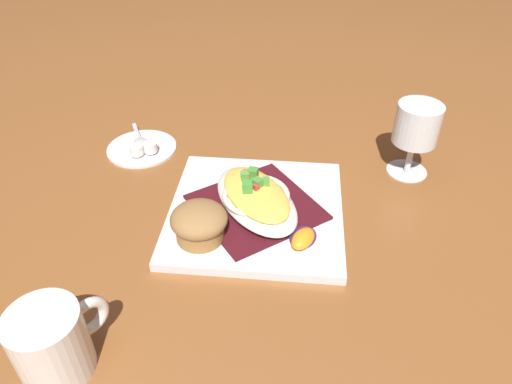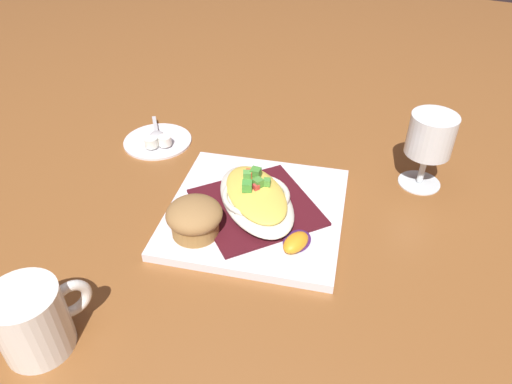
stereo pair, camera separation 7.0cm
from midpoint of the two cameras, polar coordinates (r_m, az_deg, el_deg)
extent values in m
plane|color=brown|center=(0.72, -2.75, -2.84)|extent=(2.60, 2.60, 0.00)
cube|color=white|center=(0.72, -2.77, -2.43)|extent=(0.30, 0.30, 0.01)
cube|color=#461018|center=(0.71, -2.79, -1.88)|extent=(0.23, 0.23, 0.00)
ellipsoid|color=silver|center=(0.70, -2.82, -1.02)|extent=(0.19, 0.19, 0.02)
torus|color=silver|center=(0.70, -2.85, -0.49)|extent=(0.14, 0.14, 0.01)
ellipsoid|color=#E2C54E|center=(0.70, -2.85, -0.32)|extent=(0.16, 0.16, 0.02)
cube|color=#DA492C|center=(0.71, -3.91, 2.00)|extent=(0.01, 0.01, 0.01)
cube|color=#CB3B36|center=(0.69, -2.97, 0.63)|extent=(0.01, 0.01, 0.01)
cube|color=#4D9539|center=(0.69, -2.66, 0.99)|extent=(0.02, 0.02, 0.01)
cube|color=#489436|center=(0.71, -3.15, 2.17)|extent=(0.01, 0.01, 0.01)
cube|color=green|center=(0.69, -3.93, 0.51)|extent=(0.02, 0.02, 0.01)
cube|color=#55A544|center=(0.71, -4.14, 1.83)|extent=(0.02, 0.02, 0.01)
cube|color=#4E9C3D|center=(0.70, -1.65, 1.16)|extent=(0.01, 0.01, 0.01)
cylinder|color=olive|center=(0.67, -9.64, -4.65)|extent=(0.07, 0.07, 0.02)
ellipsoid|color=olive|center=(0.65, -9.83, -3.30)|extent=(0.08, 0.08, 0.04)
ellipsoid|color=#4C0F23|center=(0.65, -9.90, -2.74)|extent=(0.03, 0.03, 0.01)
ellipsoid|color=#461D5B|center=(0.66, 2.60, -5.45)|extent=(0.05, 0.04, 0.01)
ellipsoid|color=orange|center=(0.65, 2.53, -5.66)|extent=(0.05, 0.04, 0.02)
cylinder|color=white|center=(0.57, -26.51, -15.98)|extent=(0.08, 0.08, 0.09)
torus|color=white|center=(0.58, -22.64, -13.67)|extent=(0.05, 0.03, 0.05)
cylinder|color=#4C2D14|center=(0.60, -25.72, -17.65)|extent=(0.07, 0.07, 0.02)
cylinder|color=white|center=(0.84, 15.15, 2.40)|extent=(0.07, 0.07, 0.00)
cylinder|color=white|center=(0.82, 15.48, 4.08)|extent=(0.01, 0.01, 0.06)
cylinder|color=white|center=(0.79, 16.20, 7.68)|extent=(0.07, 0.07, 0.06)
cylinder|color=silver|center=(0.80, 16.00, 6.69)|extent=(0.06, 0.06, 0.03)
cylinder|color=white|center=(0.90, -15.55, 5.04)|extent=(0.12, 0.12, 0.01)
ellipsoid|color=silver|center=(0.89, -15.65, 5.52)|extent=(0.04, 0.04, 0.01)
cube|color=silver|center=(0.93, -16.06, 6.83)|extent=(0.05, 0.04, 0.00)
cylinder|color=white|center=(0.87, -16.21, 4.71)|extent=(0.02, 0.02, 0.02)
cylinder|color=white|center=(0.87, -14.66, 5.06)|extent=(0.02, 0.02, 0.02)
camera|label=1|loc=(0.03, -92.86, -2.23)|focal=33.82mm
camera|label=2|loc=(0.03, 87.14, 2.23)|focal=33.82mm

